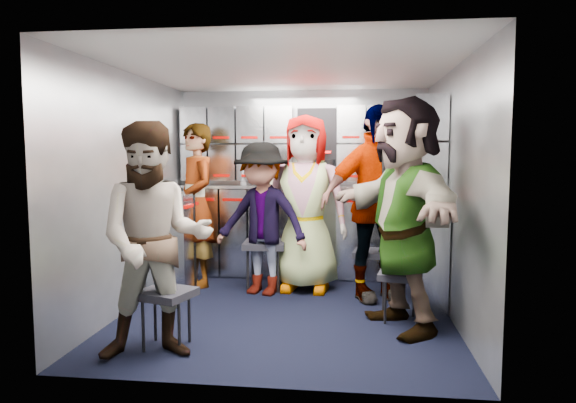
# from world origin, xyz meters

# --- Properties ---
(floor) EXTENTS (3.00, 3.00, 0.00)m
(floor) POSITION_xyz_m (0.00, 0.00, 0.00)
(floor) COLOR black
(floor) RESTS_ON ground
(wall_back) EXTENTS (2.80, 0.04, 2.10)m
(wall_back) POSITION_xyz_m (0.00, 1.50, 1.05)
(wall_back) COLOR gray
(wall_back) RESTS_ON ground
(wall_left) EXTENTS (0.04, 3.00, 2.10)m
(wall_left) POSITION_xyz_m (-1.40, 0.00, 1.05)
(wall_left) COLOR gray
(wall_left) RESTS_ON ground
(wall_right) EXTENTS (0.04, 3.00, 2.10)m
(wall_right) POSITION_xyz_m (1.40, 0.00, 1.05)
(wall_right) COLOR gray
(wall_right) RESTS_ON ground
(ceiling) EXTENTS (2.80, 3.00, 0.02)m
(ceiling) POSITION_xyz_m (0.00, 0.00, 2.10)
(ceiling) COLOR silver
(ceiling) RESTS_ON wall_back
(cart_bank_back) EXTENTS (2.68, 0.38, 0.99)m
(cart_bank_back) POSITION_xyz_m (0.00, 1.29, 0.49)
(cart_bank_back) COLOR #8D939B
(cart_bank_back) RESTS_ON ground
(cart_bank_left) EXTENTS (0.38, 0.76, 0.99)m
(cart_bank_left) POSITION_xyz_m (-1.19, 0.56, 0.49)
(cart_bank_left) COLOR #8D939B
(cart_bank_left) RESTS_ON ground
(counter) EXTENTS (2.68, 0.42, 0.03)m
(counter) POSITION_xyz_m (0.00, 1.29, 1.01)
(counter) COLOR #B7B9BE
(counter) RESTS_ON cart_bank_back
(locker_bank_back) EXTENTS (2.68, 0.28, 0.82)m
(locker_bank_back) POSITION_xyz_m (0.00, 1.35, 1.49)
(locker_bank_back) COLOR #8D939B
(locker_bank_back) RESTS_ON wall_back
(locker_bank_right) EXTENTS (0.28, 1.00, 0.82)m
(locker_bank_right) POSITION_xyz_m (1.25, 0.70, 1.49)
(locker_bank_right) COLOR #8D939B
(locker_bank_right) RESTS_ON wall_right
(right_cabinet) EXTENTS (0.28, 1.20, 1.00)m
(right_cabinet) POSITION_xyz_m (1.25, 0.60, 0.50)
(right_cabinet) COLOR #8D939B
(right_cabinet) RESTS_ON ground
(coffee_niche) EXTENTS (0.46, 0.16, 0.84)m
(coffee_niche) POSITION_xyz_m (0.18, 1.41, 1.47)
(coffee_niche) COLOR black
(coffee_niche) RESTS_ON wall_back
(red_latch_strip) EXTENTS (2.60, 0.02, 0.03)m
(red_latch_strip) POSITION_xyz_m (0.00, 1.09, 0.88)
(red_latch_strip) COLOR #950300
(red_latch_strip) RESTS_ON cart_bank_back
(jump_seat_near_left) EXTENTS (0.44, 0.43, 0.42)m
(jump_seat_near_left) POSITION_xyz_m (-0.75, -0.94, 0.37)
(jump_seat_near_left) COLOR black
(jump_seat_near_left) RESTS_ON ground
(jump_seat_mid_left) EXTENTS (0.44, 0.41, 0.49)m
(jump_seat_mid_left) POSITION_xyz_m (-0.31, 0.71, 0.44)
(jump_seat_mid_left) COLOR black
(jump_seat_mid_left) RESTS_ON ground
(jump_seat_center) EXTENTS (0.45, 0.43, 0.46)m
(jump_seat_center) POSITION_xyz_m (0.10, 0.91, 0.41)
(jump_seat_center) COLOR black
(jump_seat_center) RESTS_ON ground
(jump_seat_mid_right) EXTENTS (0.41, 0.40, 0.43)m
(jump_seat_mid_right) POSITION_xyz_m (0.78, 0.66, 0.38)
(jump_seat_mid_right) COLOR black
(jump_seat_mid_right) RESTS_ON ground
(jump_seat_near_right) EXTENTS (0.40, 0.39, 0.41)m
(jump_seat_near_right) POSITION_xyz_m (0.97, -0.14, 0.36)
(jump_seat_near_right) COLOR black
(jump_seat_near_right) RESTS_ON ground
(attendant_standing) EXTENTS (0.70, 0.74, 1.70)m
(attendant_standing) POSITION_xyz_m (-1.05, 0.78, 0.85)
(attendant_standing) COLOR black
(attendant_standing) RESTS_ON ground
(attendant_arc_a) EXTENTS (0.92, 0.81, 1.60)m
(attendant_arc_a) POSITION_xyz_m (-0.75, -1.12, 0.80)
(attendant_arc_a) COLOR black
(attendant_arc_a) RESTS_ON ground
(attendant_arc_b) EXTENTS (1.08, 0.81, 1.49)m
(attendant_arc_b) POSITION_xyz_m (-0.31, 0.53, 0.75)
(attendant_arc_b) COLOR black
(attendant_arc_b) RESTS_ON ground
(attendant_arc_c) EXTENTS (0.91, 0.63, 1.77)m
(attendant_arc_c) POSITION_xyz_m (0.10, 0.73, 0.89)
(attendant_arc_c) COLOR black
(attendant_arc_c) RESTS_ON ground
(attendant_arc_d) EXTENTS (1.17, 0.84, 1.84)m
(attendant_arc_d) POSITION_xyz_m (0.78, 0.48, 0.92)
(attendant_arc_d) COLOR black
(attendant_arc_d) RESTS_ON ground
(attendant_arc_e) EXTENTS (1.17, 1.77, 1.83)m
(attendant_arc_e) POSITION_xyz_m (0.97, -0.32, 0.92)
(attendant_arc_e) COLOR black
(attendant_arc_e) RESTS_ON ground
(bottle_left) EXTENTS (0.07, 0.07, 0.25)m
(bottle_left) POSITION_xyz_m (-0.64, 1.24, 1.15)
(bottle_left) COLOR white
(bottle_left) RESTS_ON counter
(bottle_mid) EXTENTS (0.07, 0.07, 0.23)m
(bottle_mid) POSITION_xyz_m (-0.18, 1.24, 1.15)
(bottle_mid) COLOR white
(bottle_mid) RESTS_ON counter
(bottle_right) EXTENTS (0.07, 0.07, 0.27)m
(bottle_right) POSITION_xyz_m (0.65, 1.24, 1.16)
(bottle_right) COLOR white
(bottle_right) RESTS_ON counter
(cup_left) EXTENTS (0.07, 0.07, 0.09)m
(cup_left) POSITION_xyz_m (-0.32, 1.23, 1.08)
(cup_left) COLOR #C1AE88
(cup_left) RESTS_ON counter
(cup_right) EXTENTS (0.07, 0.07, 0.10)m
(cup_right) POSITION_xyz_m (1.25, 1.23, 1.08)
(cup_right) COLOR #C1AE88
(cup_right) RESTS_ON counter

